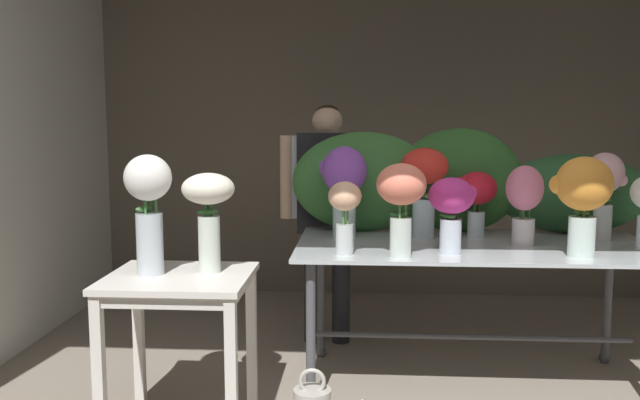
{
  "coord_description": "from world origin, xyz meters",
  "views": [
    {
      "loc": [
        -0.13,
        -2.09,
        1.53
      ],
      "look_at": [
        -0.35,
        1.28,
        1.1
      ],
      "focal_mm": 37.37,
      "sensor_mm": 36.0,
      "label": 1
    }
  ],
  "objects_px": {
    "vase_peach_stock": "(345,210)",
    "vase_white_roses_tall": "(149,203)",
    "florist": "(327,197)",
    "vase_coral_ranunculus": "(401,195)",
    "vase_violet_snapdragons": "(343,181)",
    "vase_cream_lisianthus_tall": "(209,206)",
    "vase_sunset_tulips": "(583,194)",
    "vase_blush_anemones": "(604,185)",
    "side_table_white": "(179,297)",
    "vase_rosy_hydrangea": "(524,198)",
    "vase_magenta_roses": "(451,205)",
    "vase_crimson_peonies": "(476,194)",
    "display_table_glass": "(474,263)",
    "vase_scarlet_lilies": "(424,180)"
  },
  "relations": [
    {
      "from": "vase_crimson_peonies",
      "to": "vase_peach_stock",
      "type": "height_order",
      "value": "vase_crimson_peonies"
    },
    {
      "from": "vase_coral_ranunculus",
      "to": "vase_white_roses_tall",
      "type": "height_order",
      "value": "vase_white_roses_tall"
    },
    {
      "from": "vase_scarlet_lilies",
      "to": "vase_peach_stock",
      "type": "distance_m",
      "value": 0.67
    },
    {
      "from": "florist",
      "to": "vase_white_roses_tall",
      "type": "height_order",
      "value": "florist"
    },
    {
      "from": "vase_coral_ranunculus",
      "to": "vase_rosy_hydrangea",
      "type": "bearing_deg",
      "value": 26.59
    },
    {
      "from": "display_table_glass",
      "to": "vase_white_roses_tall",
      "type": "height_order",
      "value": "vase_white_roses_tall"
    },
    {
      "from": "florist",
      "to": "vase_peach_stock",
      "type": "relative_size",
      "value": 4.25
    },
    {
      "from": "vase_rosy_hydrangea",
      "to": "vase_white_roses_tall",
      "type": "bearing_deg",
      "value": -162.64
    },
    {
      "from": "vase_violet_snapdragons",
      "to": "vase_cream_lisianthus_tall",
      "type": "height_order",
      "value": "vase_violet_snapdragons"
    },
    {
      "from": "side_table_white",
      "to": "vase_cream_lisianthus_tall",
      "type": "distance_m",
      "value": 0.46
    },
    {
      "from": "vase_rosy_hydrangea",
      "to": "vase_sunset_tulips",
      "type": "xyz_separation_m",
      "value": [
        0.22,
        -0.28,
        0.06
      ]
    },
    {
      "from": "vase_cream_lisianthus_tall",
      "to": "vase_white_roses_tall",
      "type": "bearing_deg",
      "value": -168.08
    },
    {
      "from": "vase_sunset_tulips",
      "to": "vase_white_roses_tall",
      "type": "xyz_separation_m",
      "value": [
        -2.11,
        -0.31,
        -0.02
      ]
    },
    {
      "from": "vase_sunset_tulips",
      "to": "side_table_white",
      "type": "bearing_deg",
      "value": -171.02
    },
    {
      "from": "side_table_white",
      "to": "vase_magenta_roses",
      "type": "bearing_deg",
      "value": 14.94
    },
    {
      "from": "vase_sunset_tulips",
      "to": "vase_cream_lisianthus_tall",
      "type": "relative_size",
      "value": 1.04
    },
    {
      "from": "side_table_white",
      "to": "vase_sunset_tulips",
      "type": "xyz_separation_m",
      "value": [
        1.98,
        0.31,
        0.48
      ]
    },
    {
      "from": "vase_magenta_roses",
      "to": "vase_violet_snapdragons",
      "type": "xyz_separation_m",
      "value": [
        -0.57,
        0.41,
        0.08
      ]
    },
    {
      "from": "vase_scarlet_lilies",
      "to": "vase_rosy_hydrangea",
      "type": "relative_size",
      "value": 1.19
    },
    {
      "from": "vase_sunset_tulips",
      "to": "vase_crimson_peonies",
      "type": "bearing_deg",
      "value": 130.78
    },
    {
      "from": "vase_violet_snapdragons",
      "to": "vase_rosy_hydrangea",
      "type": "xyz_separation_m",
      "value": [
        0.99,
        -0.17,
        -0.07
      ]
    },
    {
      "from": "vase_coral_ranunculus",
      "to": "vase_scarlet_lilies",
      "type": "distance_m",
      "value": 0.56
    },
    {
      "from": "vase_violet_snapdragons",
      "to": "vase_magenta_roses",
      "type": "bearing_deg",
      "value": -35.83
    },
    {
      "from": "vase_sunset_tulips",
      "to": "vase_peach_stock",
      "type": "height_order",
      "value": "vase_sunset_tulips"
    },
    {
      "from": "vase_magenta_roses",
      "to": "vase_peach_stock",
      "type": "bearing_deg",
      "value": -173.55
    },
    {
      "from": "vase_crimson_peonies",
      "to": "vase_scarlet_lilies",
      "type": "xyz_separation_m",
      "value": [
        -0.31,
        -0.04,
        0.09
      ]
    },
    {
      "from": "vase_magenta_roses",
      "to": "vase_blush_anemones",
      "type": "xyz_separation_m",
      "value": [
        0.91,
        0.43,
        0.07
      ]
    },
    {
      "from": "vase_scarlet_lilies",
      "to": "vase_coral_ranunculus",
      "type": "bearing_deg",
      "value": -106.96
    },
    {
      "from": "vase_coral_ranunculus",
      "to": "vase_sunset_tulips",
      "type": "relative_size",
      "value": 0.93
    },
    {
      "from": "florist",
      "to": "vase_coral_ranunculus",
      "type": "height_order",
      "value": "florist"
    },
    {
      "from": "vase_peach_stock",
      "to": "vase_white_roses_tall",
      "type": "height_order",
      "value": "vase_white_roses_tall"
    },
    {
      "from": "vase_violet_snapdragons",
      "to": "vase_scarlet_lilies",
      "type": "xyz_separation_m",
      "value": [
        0.47,
        0.01,
        0.01
      ]
    },
    {
      "from": "display_table_glass",
      "to": "vase_crimson_peonies",
      "type": "relative_size",
      "value": 5.12
    },
    {
      "from": "vase_blush_anemones",
      "to": "vase_coral_ranunculus",
      "type": "bearing_deg",
      "value": -155.67
    },
    {
      "from": "vase_cream_lisianthus_tall",
      "to": "vase_sunset_tulips",
      "type": "bearing_deg",
      "value": 7.82
    },
    {
      "from": "vase_crimson_peonies",
      "to": "vase_sunset_tulips",
      "type": "relative_size",
      "value": 0.76
    },
    {
      "from": "vase_coral_ranunculus",
      "to": "vase_rosy_hydrangea",
      "type": "height_order",
      "value": "vase_coral_ranunculus"
    },
    {
      "from": "vase_crimson_peonies",
      "to": "vase_violet_snapdragons",
      "type": "distance_m",
      "value": 0.78
    },
    {
      "from": "vase_peach_stock",
      "to": "vase_cream_lisianthus_tall",
      "type": "distance_m",
      "value": 0.69
    },
    {
      "from": "vase_blush_anemones",
      "to": "vase_magenta_roses",
      "type": "bearing_deg",
      "value": -155.01
    },
    {
      "from": "vase_magenta_roses",
      "to": "vase_sunset_tulips",
      "type": "height_order",
      "value": "vase_sunset_tulips"
    },
    {
      "from": "florist",
      "to": "vase_violet_snapdragons",
      "type": "distance_m",
      "value": 0.57
    },
    {
      "from": "vase_coral_ranunculus",
      "to": "vase_blush_anemones",
      "type": "distance_m",
      "value": 1.29
    },
    {
      "from": "side_table_white",
      "to": "vase_scarlet_lilies",
      "type": "bearing_deg",
      "value": 32.35
    },
    {
      "from": "vase_blush_anemones",
      "to": "side_table_white",
      "type": "bearing_deg",
      "value": -160.82
    },
    {
      "from": "display_table_glass",
      "to": "vase_blush_anemones",
      "type": "distance_m",
      "value": 0.87
    },
    {
      "from": "side_table_white",
      "to": "vase_crimson_peonies",
      "type": "bearing_deg",
      "value": 28.12
    },
    {
      "from": "vase_rosy_hydrangea",
      "to": "vase_peach_stock",
      "type": "height_order",
      "value": "vase_rosy_hydrangea"
    },
    {
      "from": "vase_violet_snapdragons",
      "to": "vase_cream_lisianthus_tall",
      "type": "xyz_separation_m",
      "value": [
        -0.62,
        -0.71,
        -0.05
      ]
    },
    {
      "from": "florist",
      "to": "vase_violet_snapdragons",
      "type": "height_order",
      "value": "florist"
    }
  ]
}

